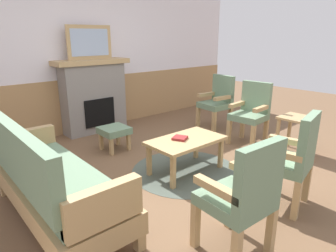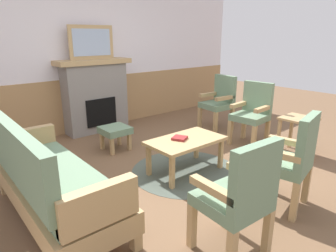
% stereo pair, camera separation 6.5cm
% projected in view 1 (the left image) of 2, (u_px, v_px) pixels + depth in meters
% --- Properties ---
extents(ground_plane, '(14.00, 14.00, 0.00)m').
position_uv_depth(ground_plane, '(186.00, 174.00, 3.73)').
color(ground_plane, brown).
extents(wall_back, '(7.20, 0.14, 2.70)m').
position_uv_depth(wall_back, '(84.00, 57.00, 5.21)').
color(wall_back, white).
rests_on(wall_back, ground_plane).
extents(fireplace, '(1.30, 0.44, 1.28)m').
position_uv_depth(fireplace, '(94.00, 96.00, 5.22)').
color(fireplace, gray).
rests_on(fireplace, ground_plane).
extents(framed_picture, '(0.80, 0.04, 0.56)m').
position_uv_depth(framed_picture, '(90.00, 42.00, 4.96)').
color(framed_picture, tan).
rests_on(framed_picture, fireplace).
extents(couch, '(0.70, 1.80, 0.98)m').
position_uv_depth(couch, '(53.00, 182.00, 2.68)').
color(couch, tan).
rests_on(couch, ground_plane).
extents(coffee_table, '(0.96, 0.56, 0.44)m').
position_uv_depth(coffee_table, '(186.00, 143.00, 3.69)').
color(coffee_table, tan).
rests_on(coffee_table, ground_plane).
extents(round_rug, '(1.39, 1.39, 0.01)m').
position_uv_depth(round_rug, '(186.00, 171.00, 3.80)').
color(round_rug, '#4C564C').
rests_on(round_rug, ground_plane).
extents(book_on_table, '(0.22, 0.22, 0.03)m').
position_uv_depth(book_on_table, '(180.00, 138.00, 3.66)').
color(book_on_table, maroon).
rests_on(book_on_table, coffee_table).
extents(footstool, '(0.40, 0.40, 0.36)m').
position_uv_depth(footstool, '(114.00, 132.00, 4.43)').
color(footstool, tan).
rests_on(footstool, ground_plane).
extents(armchair_near_fireplace, '(0.52, 0.52, 0.98)m').
position_uv_depth(armchair_near_fireplace, '(251.00, 110.00, 4.65)').
color(armchair_near_fireplace, tan).
rests_on(armchair_near_fireplace, ground_plane).
extents(armchair_by_window_left, '(0.52, 0.52, 0.98)m').
position_uv_depth(armchair_by_window_left, '(218.00, 100.00, 5.41)').
color(armchair_by_window_left, tan).
rests_on(armchair_by_window_left, ground_plane).
extents(armchair_front_left, '(0.51, 0.51, 0.98)m').
position_uv_depth(armchair_front_left, '(243.00, 194.00, 2.21)').
color(armchair_front_left, tan).
rests_on(armchair_front_left, ground_plane).
extents(armchair_front_center, '(0.57, 0.57, 0.98)m').
position_uv_depth(armchair_front_center, '(291.00, 156.00, 2.89)').
color(armchair_front_center, tan).
rests_on(armchair_front_center, ground_plane).
extents(side_table, '(0.44, 0.44, 0.55)m').
position_uv_depth(side_table, '(297.00, 125.00, 4.27)').
color(side_table, tan).
rests_on(side_table, ground_plane).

